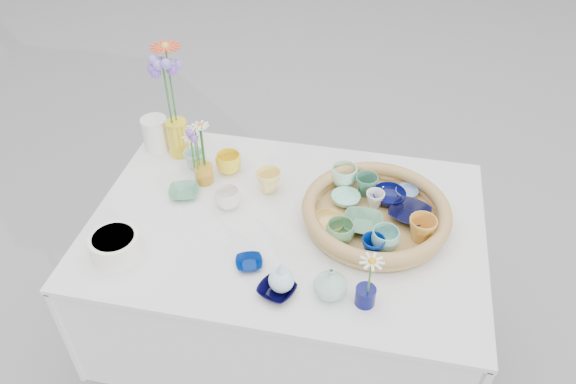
% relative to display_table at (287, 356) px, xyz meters
% --- Properties ---
extents(ground, '(80.00, 80.00, 0.00)m').
position_rel_display_table_xyz_m(ground, '(0.00, 0.00, 0.00)').
color(ground, gray).
extents(display_table, '(1.26, 0.86, 0.77)m').
position_rel_display_table_xyz_m(display_table, '(0.00, 0.00, 0.00)').
color(display_table, silver).
rests_on(display_table, ground).
extents(wicker_tray, '(0.47, 0.47, 0.08)m').
position_rel_display_table_xyz_m(wicker_tray, '(0.28, 0.05, 0.80)').
color(wicker_tray, '#9E7246').
rests_on(wicker_tray, display_table).
extents(tray_ceramic_0, '(0.13, 0.13, 0.03)m').
position_rel_display_table_xyz_m(tray_ceramic_0, '(0.31, 0.15, 0.80)').
color(tray_ceramic_0, '#060A46').
rests_on(tray_ceramic_0, wicker_tray).
extents(tray_ceramic_1, '(0.16, 0.16, 0.03)m').
position_rel_display_table_xyz_m(tray_ceramic_1, '(0.39, 0.08, 0.80)').
color(tray_ceramic_1, black).
rests_on(tray_ceramic_1, wicker_tray).
extents(tray_ceramic_2, '(0.11, 0.11, 0.08)m').
position_rel_display_table_xyz_m(tray_ceramic_2, '(0.42, -0.01, 0.82)').
color(tray_ceramic_2, gold).
rests_on(tray_ceramic_2, wicker_tray).
extents(tray_ceramic_3, '(0.13, 0.13, 0.03)m').
position_rel_display_table_xyz_m(tray_ceramic_3, '(0.24, 0.00, 0.80)').
color(tray_ceramic_3, '#508662').
rests_on(tray_ceramic_3, wicker_tray).
extents(tray_ceramic_4, '(0.11, 0.11, 0.07)m').
position_rel_display_table_xyz_m(tray_ceramic_4, '(0.18, -0.07, 0.82)').
color(tray_ceramic_4, '#59935C').
rests_on(tray_ceramic_4, wicker_tray).
extents(tray_ceramic_5, '(0.11, 0.11, 0.03)m').
position_rel_display_table_xyz_m(tray_ceramic_5, '(0.18, 0.11, 0.80)').
color(tray_ceramic_5, '#93E0C1').
rests_on(tray_ceramic_5, wicker_tray).
extents(tray_ceramic_6, '(0.12, 0.12, 0.07)m').
position_rel_display_table_xyz_m(tray_ceramic_6, '(0.16, 0.20, 0.82)').
color(tray_ceramic_6, '#BBF7D8').
rests_on(tray_ceramic_6, wicker_tray).
extents(tray_ceramic_7, '(0.06, 0.06, 0.06)m').
position_rel_display_table_xyz_m(tray_ceramic_7, '(0.27, 0.11, 0.81)').
color(tray_ceramic_7, white).
rests_on(tray_ceramic_7, wicker_tray).
extents(tray_ceramic_8, '(0.10, 0.10, 0.02)m').
position_rel_display_table_xyz_m(tray_ceramic_8, '(0.37, 0.18, 0.80)').
color(tray_ceramic_8, '#7D9BCB').
rests_on(tray_ceramic_8, wicker_tray).
extents(tray_ceramic_9, '(0.07, 0.07, 0.07)m').
position_rel_display_table_xyz_m(tray_ceramic_9, '(0.28, -0.11, 0.82)').
color(tray_ceramic_9, navy).
rests_on(tray_ceramic_9, wicker_tray).
extents(tray_ceramic_10, '(0.12, 0.12, 0.03)m').
position_rel_display_table_xyz_m(tray_ceramic_10, '(0.14, -0.02, 0.80)').
color(tray_ceramic_10, '#F0BB5A').
rests_on(tray_ceramic_10, wicker_tray).
extents(tray_ceramic_11, '(0.09, 0.09, 0.07)m').
position_rel_display_table_xyz_m(tray_ceramic_11, '(0.32, -0.07, 0.82)').
color(tray_ceramic_11, '#81CAB3').
rests_on(tray_ceramic_11, wicker_tray).
extents(tray_ceramic_12, '(0.10, 0.10, 0.07)m').
position_rel_display_table_xyz_m(tray_ceramic_12, '(0.24, 0.17, 0.82)').
color(tray_ceramic_12, '#396E55').
rests_on(tray_ceramic_12, wicker_tray).
extents(loose_ceramic_0, '(0.11, 0.11, 0.07)m').
position_rel_display_table_xyz_m(loose_ceramic_0, '(-0.26, 0.21, 0.80)').
color(loose_ceramic_0, yellow).
rests_on(loose_ceramic_0, display_table).
extents(loose_ceramic_1, '(0.10, 0.10, 0.08)m').
position_rel_display_table_xyz_m(loose_ceramic_1, '(-0.09, 0.14, 0.81)').
color(loose_ceramic_1, '#FFE176').
rests_on(loose_ceramic_1, display_table).
extents(loose_ceramic_2, '(0.13, 0.13, 0.03)m').
position_rel_display_table_xyz_m(loose_ceramic_2, '(-0.37, 0.05, 0.78)').
color(loose_ceramic_2, '#589871').
rests_on(loose_ceramic_2, display_table).
extents(loose_ceramic_3, '(0.09, 0.09, 0.07)m').
position_rel_display_table_xyz_m(loose_ceramic_3, '(-0.21, 0.03, 0.80)').
color(loose_ceramic_3, white).
rests_on(loose_ceramic_3, display_table).
extents(loose_ceramic_4, '(0.10, 0.10, 0.02)m').
position_rel_display_table_xyz_m(loose_ceramic_4, '(-0.07, -0.21, 0.77)').
color(loose_ceramic_4, navy).
rests_on(loose_ceramic_4, display_table).
extents(loose_ceramic_5, '(0.08, 0.08, 0.07)m').
position_rel_display_table_xyz_m(loose_ceramic_5, '(-0.38, 0.21, 0.80)').
color(loose_ceramic_5, '#A8CDBF').
rests_on(loose_ceramic_5, display_table).
extents(loose_ceramic_6, '(0.13, 0.13, 0.03)m').
position_rel_display_table_xyz_m(loose_ceramic_6, '(0.03, -0.30, 0.78)').
color(loose_ceramic_6, black).
rests_on(loose_ceramic_6, display_table).
extents(fluted_bowl, '(0.17, 0.17, 0.08)m').
position_rel_display_table_xyz_m(fluted_bowl, '(-0.47, -0.25, 0.80)').
color(fluted_bowl, white).
rests_on(fluted_bowl, display_table).
extents(bud_vase_paleblue, '(0.09, 0.09, 0.11)m').
position_rel_display_table_xyz_m(bud_vase_paleblue, '(0.04, -0.28, 0.82)').
color(bud_vase_paleblue, '#C2E5FF').
rests_on(bud_vase_paleblue, display_table).
extents(bud_vase_seafoam, '(0.11, 0.11, 0.10)m').
position_rel_display_table_xyz_m(bud_vase_seafoam, '(0.18, -0.27, 0.81)').
color(bud_vase_seafoam, '#A2CFBB').
rests_on(bud_vase_seafoam, display_table).
extents(bud_vase_cobalt, '(0.06, 0.06, 0.06)m').
position_rel_display_table_xyz_m(bud_vase_cobalt, '(0.28, -0.28, 0.79)').
color(bud_vase_cobalt, '#080B4A').
rests_on(bud_vase_cobalt, display_table).
extents(single_daisy, '(0.08, 0.08, 0.14)m').
position_rel_display_table_xyz_m(single_daisy, '(0.29, -0.29, 0.88)').
color(single_daisy, white).
rests_on(single_daisy, bud_vase_cobalt).
extents(tall_vase_yellow, '(0.08, 0.08, 0.14)m').
position_rel_display_table_xyz_m(tall_vase_yellow, '(-0.46, 0.28, 0.84)').
color(tall_vase_yellow, yellow).
rests_on(tall_vase_yellow, display_table).
extents(gerbera, '(0.12, 0.12, 0.30)m').
position_rel_display_table_xyz_m(gerbera, '(-0.47, 0.29, 1.05)').
color(gerbera, '#E74826').
rests_on(gerbera, tall_vase_yellow).
extents(hydrangea, '(0.11, 0.11, 0.32)m').
position_rel_display_table_xyz_m(hydrangea, '(-0.48, 0.27, 1.02)').
color(hydrangea, '#8150CF').
rests_on(hydrangea, tall_vase_yellow).
extents(white_pitcher, '(0.15, 0.12, 0.13)m').
position_rel_display_table_xyz_m(white_pitcher, '(-0.56, 0.29, 0.83)').
color(white_pitcher, white).
rests_on(white_pitcher, display_table).
extents(daisy_cup, '(0.07, 0.07, 0.07)m').
position_rel_display_table_xyz_m(daisy_cup, '(-0.32, 0.14, 0.80)').
color(daisy_cup, gold).
rests_on(daisy_cup, display_table).
extents(daisy_posy, '(0.11, 0.11, 0.17)m').
position_rel_display_table_xyz_m(daisy_posy, '(-0.33, 0.13, 0.92)').
color(daisy_posy, white).
rests_on(daisy_posy, daisy_cup).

